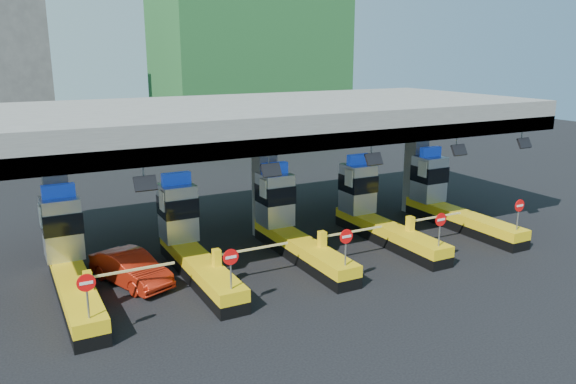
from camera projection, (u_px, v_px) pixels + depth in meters
name	position (u px, v px, depth m)	size (l,w,h in m)	color
ground	(292.00, 253.00, 27.07)	(120.00, 120.00, 0.00)	black
toll_canopy	(265.00, 120.00, 28.04)	(28.00, 12.09, 7.00)	slate
toll_lane_far_left	(69.00, 259.00, 22.45)	(4.43, 8.00, 4.16)	black
toll_lane_left	(189.00, 240.00, 24.71)	(4.43, 8.00, 4.16)	black
toll_lane_center	(289.00, 224.00, 26.97)	(4.43, 8.00, 4.16)	black
toll_lane_right	(374.00, 211.00, 29.23)	(4.43, 8.00, 4.16)	black
toll_lane_far_right	(446.00, 200.00, 31.49)	(4.43, 8.00, 4.16)	black
bg_building_scaffold	(247.00, 5.00, 56.54)	(18.00, 12.00, 28.00)	#1E5926
red_car	(131.00, 268.00, 23.36)	(1.47, 4.20, 1.39)	#B4200D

